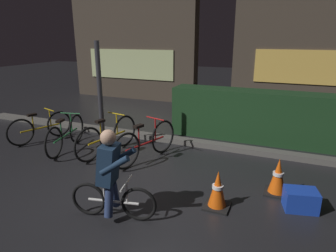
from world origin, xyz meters
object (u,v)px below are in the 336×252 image
Objects in this scene: parked_bike_leftmost at (41,127)px; traffic_cone_far at (278,177)px; parked_bike_center_left at (108,137)px; parked_bike_center_right at (146,143)px; cyclist at (111,174)px; street_post at (100,98)px; parked_bike_left_mid at (66,134)px; blue_crate at (301,200)px; traffic_cone_near at (218,190)px.

parked_bike_leftmost reaches higher than traffic_cone_far.
parked_bike_center_left is (1.90, -0.06, 0.04)m from parked_bike_leftmost.
cyclist is at bearing -149.92° from parked_bike_center_right.
cyclist is (3.24, -1.97, 0.30)m from parked_bike_leftmost.
cyclist is at bearing -134.16° from parked_bike_center_left.
street_post is 1.85m from parked_bike_leftmost.
street_post is 1.32× the size of parked_bike_center_left.
parked_bike_center_left is at bearing -93.20° from parked_bike_left_mid.
cyclist reaches higher than blue_crate.
parked_bike_center_left is at bearing -34.12° from street_post.
parked_bike_center_left is 3.93× the size of blue_crate.
parked_bike_left_mid is 1.29× the size of cyclist.
parked_bike_center_right reaches higher than parked_bike_left_mid.
street_post is at bearing -78.51° from parked_bike_left_mid.
traffic_cone_far reaches higher than blue_crate.
traffic_cone_far is (3.60, -0.56, -0.86)m from street_post.
parked_bike_center_left is at bearing 156.32° from traffic_cone_near.
street_post is at bearing 115.23° from cyclist.
parked_bike_center_left reaches higher than parked_bike_left_mid.
street_post is at bearing 155.37° from traffic_cone_near.
parked_bike_center_right is at bearing -80.41° from parked_bike_center_left.
traffic_cone_near is 1.18m from blue_crate.
parked_bike_left_mid is 2.90m from cyclist.
traffic_cone_near is at bearing -135.87° from traffic_cone_far.
parked_bike_leftmost is 1.90m from parked_bike_center_left.
traffic_cone_far is at bearing 134.59° from blue_crate.
traffic_cone_far is (4.31, -0.23, -0.06)m from parked_bike_left_mid.
parked_bike_leftmost is 2.52× the size of traffic_cone_far.
parked_bike_center_left is 2.35m from cyclist.
parked_bike_leftmost is 0.97m from parked_bike_left_mid.
parked_bike_left_mid is at bearing 176.91° from traffic_cone_far.
street_post is 4.16m from blue_crate.
blue_crate is (2.81, -0.72, -0.21)m from parked_bike_center_right.
cyclist reaches higher than traffic_cone_far.
traffic_cone_near is at bearing 19.49° from cyclist.
parked_bike_center_left is 2.84m from traffic_cone_near.
parked_bike_leftmost is 2.62× the size of traffic_cone_near.
street_post reaches higher than parked_bike_left_mid.
street_post is 0.83m from parked_bike_center_left.
parked_bike_center_left is 3.07× the size of traffic_cone_near.
parked_bike_center_right reaches higher than traffic_cone_far.
parked_bike_center_right is (2.79, -0.08, 0.04)m from parked_bike_leftmost.
street_post is 1.42× the size of parked_bike_left_mid.
traffic_cone_far is (3.36, -0.40, -0.08)m from parked_bike_center_left.
street_post is 5.19× the size of blue_crate.
traffic_cone_far is 0.50m from blue_crate.
parked_bike_leftmost is 5.28m from traffic_cone_far.
street_post is at bearing -67.35° from parked_bike_leftmost.
parked_bike_center_right is 1.36× the size of cyclist.
blue_crate is 2.67m from cyclist.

